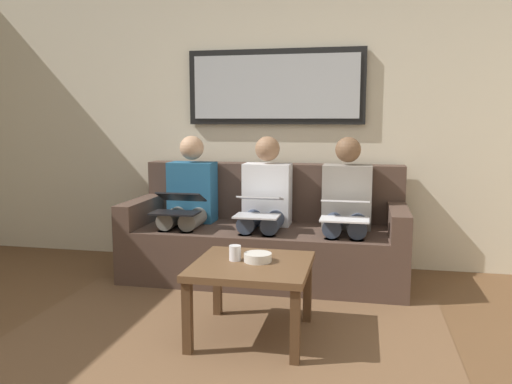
# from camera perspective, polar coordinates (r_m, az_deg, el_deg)

# --- Properties ---
(wall_rear) EXTENTS (6.00, 0.12, 2.60)m
(wall_rear) POSITION_cam_1_polar(r_m,az_deg,el_deg) (4.60, 2.33, 8.35)
(wall_rear) COLOR beige
(wall_rear) RESTS_ON ground_plane
(area_rug) EXTENTS (2.60, 1.80, 0.01)m
(area_rug) POSITION_cam_1_polar(r_m,az_deg,el_deg) (3.16, -3.29, -15.72)
(area_rug) COLOR brown
(area_rug) RESTS_ON ground_plane
(couch) EXTENTS (2.20, 0.90, 0.90)m
(couch) POSITION_cam_1_polar(r_m,az_deg,el_deg) (4.24, 1.16, -5.11)
(couch) COLOR #4C382D
(couch) RESTS_ON ground_plane
(framed_mirror) EXTENTS (1.53, 0.05, 0.64)m
(framed_mirror) POSITION_cam_1_polar(r_m,az_deg,el_deg) (4.52, 2.14, 11.53)
(framed_mirror) COLOR black
(coffee_table) EXTENTS (0.67, 0.67, 0.45)m
(coffee_table) POSITION_cam_1_polar(r_m,az_deg,el_deg) (3.04, -0.46, -8.93)
(coffee_table) COLOR brown
(coffee_table) RESTS_ON ground_plane
(cup) EXTENTS (0.07, 0.07, 0.09)m
(cup) POSITION_cam_1_polar(r_m,az_deg,el_deg) (3.06, -2.33, -6.74)
(cup) COLOR silver
(cup) RESTS_ON coffee_table
(bowl) EXTENTS (0.16, 0.16, 0.05)m
(bowl) POSITION_cam_1_polar(r_m,az_deg,el_deg) (3.03, 0.20, -7.23)
(bowl) COLOR beige
(bowl) RESTS_ON coffee_table
(person_left) EXTENTS (0.38, 0.58, 1.14)m
(person_left) POSITION_cam_1_polar(r_m,az_deg,el_deg) (4.04, 9.94, -1.56)
(person_left) COLOR gray
(person_left) RESTS_ON couch
(laptop_white) EXTENTS (0.35, 0.34, 0.14)m
(laptop_white) POSITION_cam_1_polar(r_m,az_deg,el_deg) (3.79, 9.82, -1.89)
(laptop_white) COLOR white
(person_middle) EXTENTS (0.38, 0.58, 1.14)m
(person_middle) POSITION_cam_1_polar(r_m,az_deg,el_deg) (4.11, 1.00, -1.28)
(person_middle) COLOR silver
(person_middle) RESTS_ON couch
(laptop_silver) EXTENTS (0.33, 0.35, 0.15)m
(laptop_silver) POSITION_cam_1_polar(r_m,az_deg,el_deg) (3.87, 0.32, -1.54)
(laptop_silver) COLOR silver
(person_right) EXTENTS (0.38, 0.58, 1.14)m
(person_right) POSITION_cam_1_polar(r_m,az_deg,el_deg) (4.28, -7.45, -0.98)
(person_right) COLOR #235B84
(person_right) RESTS_ON couch
(laptop_black) EXTENTS (0.36, 0.35, 0.15)m
(laptop_black) POSITION_cam_1_polar(r_m,az_deg,el_deg) (4.05, -8.56, -1.30)
(laptop_black) COLOR black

